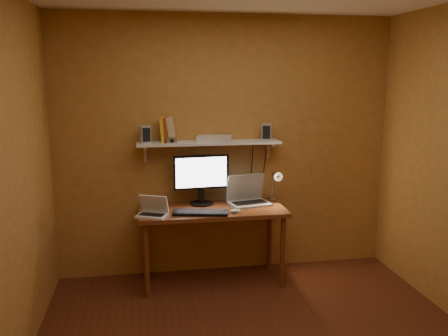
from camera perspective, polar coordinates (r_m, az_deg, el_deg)
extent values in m
cube|color=#B77538|center=(4.80, 0.24, 2.60)|extent=(3.40, 0.02, 2.60)
cube|color=#B77538|center=(1.82, 18.44, -12.48)|extent=(3.40, 0.02, 2.60)
cube|color=#B77538|center=(3.27, -25.25, -2.50)|extent=(0.02, 3.20, 2.60)
cube|color=maroon|center=(4.58, -1.42, -5.14)|extent=(1.40, 0.60, 0.04)
cylinder|color=maroon|center=(4.43, -9.31, -10.99)|extent=(0.05, 0.05, 0.71)
cylinder|color=maroon|center=(4.61, 7.07, -10.04)|extent=(0.05, 0.05, 0.71)
cylinder|color=maroon|center=(4.88, -9.36, -8.88)|extent=(0.05, 0.05, 0.71)
cylinder|color=maroon|center=(5.04, 5.49, -8.12)|extent=(0.05, 0.05, 0.71)
cube|color=silver|center=(4.63, -1.80, 3.05)|extent=(1.40, 0.25, 0.02)
cube|color=silver|center=(4.71, -9.47, 1.79)|extent=(0.03, 0.03, 0.18)
cube|color=silver|center=(4.87, 5.28, 2.20)|extent=(0.03, 0.03, 0.18)
cylinder|color=black|center=(4.73, -2.71, -4.27)|extent=(0.25, 0.25, 0.02)
cube|color=black|center=(4.70, -2.72, -3.25)|extent=(0.06, 0.05, 0.17)
cube|color=black|center=(4.65, -2.75, -0.49)|extent=(0.55, 0.07, 0.34)
cube|color=white|center=(4.63, -2.72, -0.53)|extent=(0.50, 0.04, 0.29)
cube|color=#92959A|center=(4.71, 3.08, -4.30)|extent=(0.44, 0.35, 0.02)
cube|color=black|center=(4.71, 3.08, -4.17)|extent=(0.35, 0.21, 0.00)
cube|color=#92959A|center=(4.77, 2.57, -2.32)|extent=(0.40, 0.15, 0.27)
cube|color=#152743|center=(4.77, 2.57, -2.32)|extent=(0.35, 0.12, 0.23)
cube|color=silver|center=(4.36, -8.66, -5.70)|extent=(0.31, 0.27, 0.02)
cube|color=black|center=(4.35, -8.66, -5.56)|extent=(0.25, 0.18, 0.00)
cube|color=silver|center=(4.38, -8.40, -4.30)|extent=(0.27, 0.18, 0.18)
cube|color=black|center=(4.38, -8.40, -4.30)|extent=(0.24, 0.15, 0.15)
cube|color=black|center=(4.40, -2.85, -5.38)|extent=(0.53, 0.27, 0.03)
ellipsoid|color=silver|center=(4.43, 1.39, -5.16)|extent=(0.10, 0.07, 0.04)
cube|color=silver|center=(4.93, 5.80, -3.88)|extent=(0.05, 0.06, 0.08)
cylinder|color=silver|center=(4.90, 5.83, -2.18)|extent=(0.02, 0.02, 0.28)
cylinder|color=silver|center=(4.79, 6.12, -0.77)|extent=(0.01, 0.16, 0.01)
cone|color=silver|center=(4.72, 6.38, -0.96)|extent=(0.09, 0.09, 0.09)
sphere|color=#FFE0A5|center=(4.70, 6.45, -1.01)|extent=(0.04, 0.04, 0.04)
cube|color=#92959A|center=(4.57, -9.48, 4.02)|extent=(0.11, 0.11, 0.17)
cube|color=#92959A|center=(4.74, 5.11, 4.37)|extent=(0.11, 0.11, 0.17)
cube|color=gold|center=(4.60, -7.24, 4.60)|extent=(0.09, 0.17, 0.24)
cube|color=#9B3613|center=(4.60, -6.81, 4.61)|extent=(0.10, 0.17, 0.24)
cube|color=#BEB28B|center=(4.61, -6.39, 4.63)|extent=(0.11, 0.18, 0.24)
cube|color=silver|center=(4.52, -6.31, 3.32)|extent=(0.10, 0.03, 0.06)
cylinder|color=black|center=(4.50, -6.29, 3.30)|extent=(0.04, 0.02, 0.03)
cube|color=silver|center=(4.64, -1.16, 3.57)|extent=(0.37, 0.30, 0.05)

